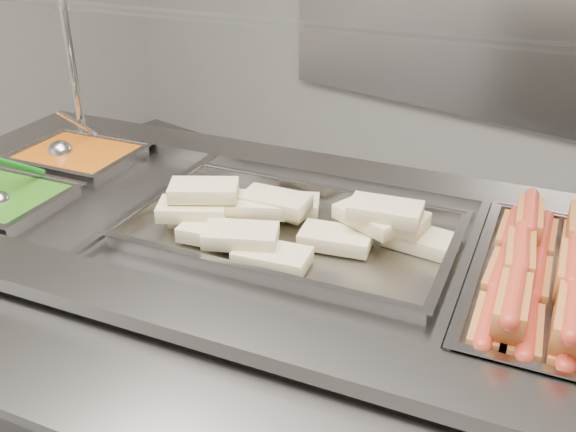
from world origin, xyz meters
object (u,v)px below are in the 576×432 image
Objects in this scene: pan_hotdogs at (567,303)px; ladle at (62,151)px; steam_counter at (270,378)px; pan_wraps at (292,237)px; sneeze_guard at (307,33)px; serving_spoon at (3,195)px.

ladle reaches higher than pan_hotdogs.
steam_counter is 2.67× the size of pan_wraps.
pan_wraps is 4.12× the size of ladle.
ladle is at bearing -157.28° from sneeze_guard.
pan_wraps is at bearing -164.60° from pan_hotdogs.
pan_hotdogs and pan_wraps have the same top height.
pan_wraps is (0.12, -0.21, -0.42)m from sneeze_guard.
sneeze_guard reaches higher than pan_hotdogs.
pan_wraps is 0.75m from serving_spoon.
sneeze_guard is 0.84m from pan_hotdogs.
pan_hotdogs is 1.35m from serving_spoon.
sneeze_guard reaches higher than serving_spoon.
steam_counter is at bearing -74.60° from sneeze_guard.
pan_hotdogs is at bearing 22.29° from serving_spoon.
sneeze_guard is 9.46× the size of serving_spoon.
serving_spoon is at bearing -157.71° from pan_hotdogs.
ladle is at bearing 119.41° from serving_spoon.
pan_hotdogs is 3.35× the size of ladle.
sneeze_guard is (-0.06, 0.23, 0.88)m from steam_counter.
ladle is 1.05× the size of serving_spoon.
steam_counter is 0.91m from sneeze_guard.
pan_hotdogs is 1.42m from ladle.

